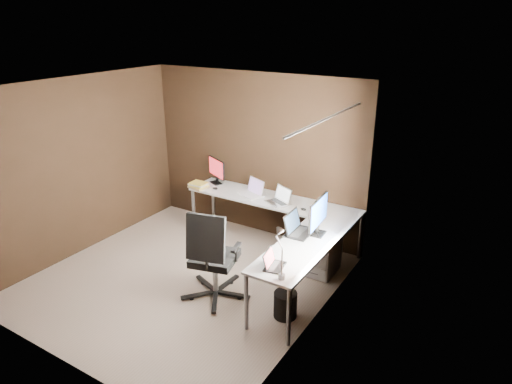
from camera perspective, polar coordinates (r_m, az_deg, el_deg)
room at (r=5.46m, az=-6.55°, el=-0.11°), size 3.60×3.60×2.50m
desk at (r=6.18m, az=2.90°, el=-3.35°), size 2.65×2.25×0.73m
drawer_pedestal at (r=6.22m, az=8.11°, el=-7.30°), size 0.42×0.50×0.60m
monitor_left at (r=7.27m, az=-4.96°, el=2.83°), size 0.43×0.24×0.41m
monitor_right at (r=5.58m, az=7.80°, el=-2.75°), size 0.16×0.58×0.47m
laptop_white at (r=6.83m, az=-0.43°, el=0.07°), size 0.42×0.36×0.23m
laptop_silver at (r=6.54m, az=2.99°, el=-0.95°), size 0.42×0.37×0.23m
laptop_black_big at (r=5.68m, az=5.13°, el=-4.57°), size 0.30×0.41×0.26m
laptop_black_small at (r=4.94m, az=2.09°, el=-8.91°), size 0.24×0.30×0.18m
book_stack at (r=7.16m, az=-7.18°, el=0.85°), size 0.31×0.27×0.09m
mouse_left at (r=7.07m, az=-5.14°, el=0.45°), size 0.11×0.09×0.04m
mouse_corner at (r=6.33m, az=5.94°, el=-2.17°), size 0.09×0.07×0.03m
desk_lamp at (r=4.67m, az=2.97°, el=-6.83°), size 0.18×0.20×0.52m
office_chair at (r=5.62m, az=-5.29°, el=-9.95°), size 0.66×0.69×1.18m
wastebasket at (r=5.39m, az=3.68°, el=-13.86°), size 0.35×0.35×0.31m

